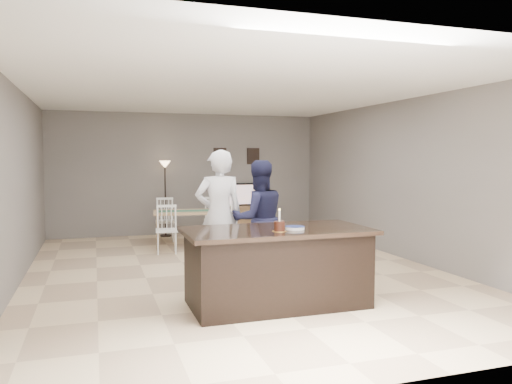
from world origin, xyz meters
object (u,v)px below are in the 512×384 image
object	(u,v)px
man	(258,219)
dining_table	(192,217)
kitchen_island	(277,266)
birthday_cake	(279,226)
plate_stack	(295,228)
floor_lamp	(165,178)
tv_console	(241,219)
television	(241,195)
woman	(219,216)

from	to	relation	value
man	dining_table	distance (m)	2.85
kitchen_island	birthday_cake	xyz separation A→B (m)	(-0.05, -0.21, 0.51)
plate_stack	floor_lamp	world-z (taller)	floor_lamp
tv_console	man	size ratio (longest dim) A/B	0.71
man	dining_table	size ratio (longest dim) A/B	0.94
kitchen_island	television	size ratio (longest dim) A/B	2.35
kitchen_island	dining_table	distance (m)	4.16
kitchen_island	dining_table	world-z (taller)	kitchen_island
floor_lamp	dining_table	bearing A→B (deg)	-76.59
tv_console	man	bearing A→B (deg)	-103.08
birthday_cake	dining_table	world-z (taller)	birthday_cake
tv_console	birthday_cake	world-z (taller)	birthday_cake
television	plate_stack	world-z (taller)	television
kitchen_island	woman	distance (m)	1.47
tv_console	plate_stack	distance (m)	5.82
television	man	size ratio (longest dim) A/B	0.54
dining_table	television	bearing A→B (deg)	52.89
birthday_cake	plate_stack	world-z (taller)	birthday_cake
woman	man	bearing A→B (deg)	-176.96
birthday_cake	floor_lamp	bearing A→B (deg)	94.88
television	birthday_cake	world-z (taller)	birthday_cake
man	dining_table	xyz separation A→B (m)	(-0.43, 2.81, -0.27)
man	floor_lamp	world-z (taller)	man
birthday_cake	dining_table	distance (m)	4.39
floor_lamp	birthday_cake	bearing A→B (deg)	-85.12
kitchen_island	plate_stack	xyz separation A→B (m)	(0.17, -0.13, 0.46)
plate_stack	birthday_cake	bearing A→B (deg)	-158.53
woman	plate_stack	xyz separation A→B (m)	(0.53, -1.48, 0.00)
tv_console	television	distance (m)	0.57
birthday_cake	plate_stack	bearing A→B (deg)	21.47
dining_table	plate_stack	bearing A→B (deg)	-78.32
man	plate_stack	world-z (taller)	man
man	floor_lamp	distance (m)	4.26
kitchen_island	tv_console	distance (m)	5.70
tv_console	floor_lamp	xyz separation A→B (m)	(-1.74, -0.05, 0.98)
woman	floor_lamp	xyz separation A→B (m)	(-0.18, 4.17, 0.37)
kitchen_island	floor_lamp	distance (m)	5.61
tv_console	woman	size ratio (longest dim) A/B	0.66
plate_stack	man	bearing A→B (deg)	88.10
dining_table	birthday_cake	bearing A→B (deg)	-81.32
dining_table	floor_lamp	bearing A→B (deg)	109.95
kitchen_island	woman	world-z (taller)	woman
plate_stack	floor_lamp	xyz separation A→B (m)	(-0.71, 5.65, 0.36)
plate_stack	dining_table	bearing A→B (deg)	95.15
kitchen_island	floor_lamp	xyz separation A→B (m)	(-0.54, 5.52, 0.82)
birthday_cake	plate_stack	xyz separation A→B (m)	(0.22, 0.09, -0.04)
television	birthday_cake	distance (m)	5.99
kitchen_island	dining_table	bearing A→B (deg)	92.96
kitchen_island	dining_table	size ratio (longest dim) A/B	1.20
birthday_cake	floor_lamp	size ratio (longest dim) A/B	0.15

